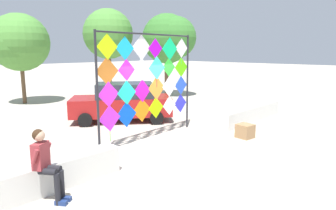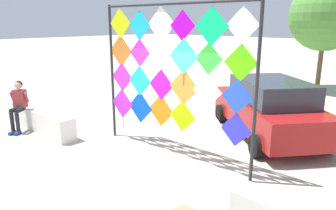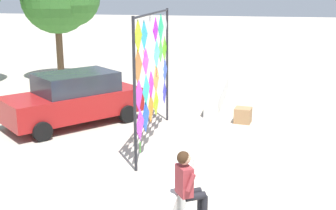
% 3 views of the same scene
% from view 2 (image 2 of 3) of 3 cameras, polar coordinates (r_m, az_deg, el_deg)
% --- Properties ---
extents(ground, '(120.00, 120.00, 0.00)m').
position_cam_2_polar(ground, '(7.27, -3.72, -10.86)').
color(ground, '#ADA393').
extents(plaza_ledge_left, '(4.33, 0.47, 0.64)m').
position_cam_2_polar(plaza_ledge_left, '(10.68, -23.18, -1.81)').
color(plaza_ledge_left, silver).
rests_on(plaza_ledge_left, ground).
extents(kite_display_rack, '(4.24, 0.22, 3.55)m').
position_cam_2_polar(kite_display_rack, '(7.29, 0.37, 6.61)').
color(kite_display_rack, '#232328').
rests_on(kite_display_rack, ground).
extents(seated_vendor, '(0.66, 0.72, 1.49)m').
position_cam_2_polar(seated_vendor, '(10.18, -25.18, 0.45)').
color(seated_vendor, black).
rests_on(seated_vendor, ground).
extents(parked_car, '(4.36, 4.03, 1.62)m').
position_cam_2_polar(parked_car, '(9.28, 17.53, -0.45)').
color(parked_car, maroon).
rests_on(parked_car, ground).
extents(tree_palm_like, '(3.17, 3.32, 5.00)m').
position_cam_2_polar(tree_palm_like, '(16.26, 26.14, 14.30)').
color(tree_palm_like, brown).
rests_on(tree_palm_like, ground).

